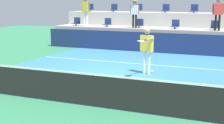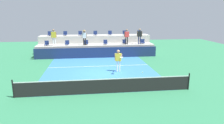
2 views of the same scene
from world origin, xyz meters
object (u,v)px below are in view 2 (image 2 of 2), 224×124
stadium_chair_lower_left (67,43)px  tennis_player (118,58)px  stadium_chair_lower_far_left (47,43)px  stadium_chair_lower_far_right (143,42)px  stadium_chair_lower_right (125,42)px  spectator_in_white (140,35)px  stadium_chair_upper_far_left (50,34)px  stadium_chair_upper_right (125,33)px  stadium_chair_lower_mid_left (86,43)px  spectator_with_hat (84,36)px  tennis_ball (142,72)px  stadium_chair_upper_center (95,33)px  stadium_chair_upper_mid_left (80,34)px  stadium_chair_upper_left (65,34)px  stadium_chair_lower_mid_right (105,42)px  spectator_leaning_on_rail (127,35)px  stadium_chair_upper_far_right (139,33)px  stadium_chair_upper_mid_right (110,33)px  spectator_in_grey (54,36)px

stadium_chair_lower_left → tennis_player: bearing=-55.4°
stadium_chair_lower_far_left → stadium_chair_lower_far_right: size_ratio=1.00×
stadium_chair_lower_right → spectator_in_white: 1.88m
stadium_chair_upper_far_left → stadium_chair_upper_right: size_ratio=1.00×
stadium_chair_lower_far_right → tennis_player: tennis_player is taller
stadium_chair_lower_mid_left → spectator_with_hat: size_ratio=0.32×
stadium_chair_upper_right → tennis_ball: 11.81m
stadium_chair_upper_far_left → stadium_chair_upper_center: (5.31, 0.00, 0.00)m
stadium_chair_lower_far_left → tennis_player: (6.84, -6.77, -0.35)m
stadium_chair_upper_mid_left → spectator_with_hat: bearing=-77.2°
stadium_chair_upper_mid_left → stadium_chair_upper_right: bearing=0.0°
stadium_chair_upper_left → stadium_chair_lower_mid_right: bearing=-21.5°
stadium_chair_lower_far_left → stadium_chair_lower_far_right: 10.74m
stadium_chair_lower_left → stadium_chair_lower_far_right: bearing=0.0°
stadium_chair_lower_left → tennis_ball: size_ratio=7.65×
stadium_chair_lower_mid_right → spectator_with_hat: bearing=-170.6°
stadium_chair_lower_left → spectator_leaning_on_rail: (6.58, -0.38, 0.82)m
spectator_leaning_on_rail → stadium_chair_upper_center: bearing=147.1°
stadium_chair_lower_far_right → spectator_with_hat: (-6.64, -0.38, 0.78)m
stadium_chair_lower_mid_right → stadium_chair_lower_right: (2.18, 0.00, 0.00)m
stadium_chair_upper_far_left → stadium_chair_upper_left: size_ratio=1.00×
spectator_in_white → tennis_ball: 9.87m
stadium_chair_lower_far_left → stadium_chair_lower_right: (8.60, 0.00, 0.00)m
stadium_chair_lower_far_left → stadium_chair_upper_far_right: (10.74, 1.80, 0.85)m
tennis_player → spectator_in_white: spectator_in_white is taller
stadium_chair_upper_mid_left → stadium_chair_lower_far_left: bearing=-153.4°
stadium_chair_lower_right → spectator_with_hat: (-4.50, -0.38, 0.78)m
stadium_chair_lower_far_right → stadium_chair_upper_right: stadium_chair_upper_right is taller
stadium_chair_lower_left → stadium_chair_lower_right: (6.42, 0.00, 0.00)m
stadium_chair_upper_far_left → tennis_ball: size_ratio=7.65×
stadium_chair_upper_far_left → tennis_ball: 14.18m
stadium_chair_upper_right → spectator_in_white: (1.30, -2.18, -0.00)m
stadium_chair_lower_mid_right → spectator_in_white: 3.92m
stadium_chair_lower_left → stadium_chair_lower_far_right: same height
stadium_chair_lower_left → stadium_chair_upper_mid_left: size_ratio=1.00×
stadium_chair_upper_left → stadium_chair_lower_left: bearing=-79.5°
stadium_chair_upper_far_right → spectator_in_white: (-0.52, -2.18, -0.00)m
stadium_chair_lower_far_left → stadium_chair_upper_mid_left: stadium_chair_upper_mid_left is taller
stadium_chair_lower_right → stadium_chair_lower_mid_left: bearing=180.0°
stadium_chair_upper_far_right → stadium_chair_upper_right: bearing=180.0°
stadium_chair_upper_right → spectator_leaning_on_rail: (-0.17, -2.18, -0.03)m
stadium_chair_lower_mid_right → stadium_chair_upper_right: (2.51, 1.80, 0.85)m
stadium_chair_upper_center → spectator_with_hat: size_ratio=0.32×
stadium_chair_lower_mid_left → stadium_chair_upper_left: 3.13m
stadium_chair_upper_right → tennis_player: 8.90m
stadium_chair_lower_left → stadium_chair_upper_far_right: stadium_chair_upper_far_right is taller
stadium_chair_upper_left → stadium_chair_upper_mid_right: bearing=0.0°
stadium_chair_lower_left → spectator_in_grey: size_ratio=0.29×
stadium_chair_upper_far_right → spectator_with_hat: bearing=-161.8°
stadium_chair_upper_left → stadium_chair_upper_far_right: 8.90m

